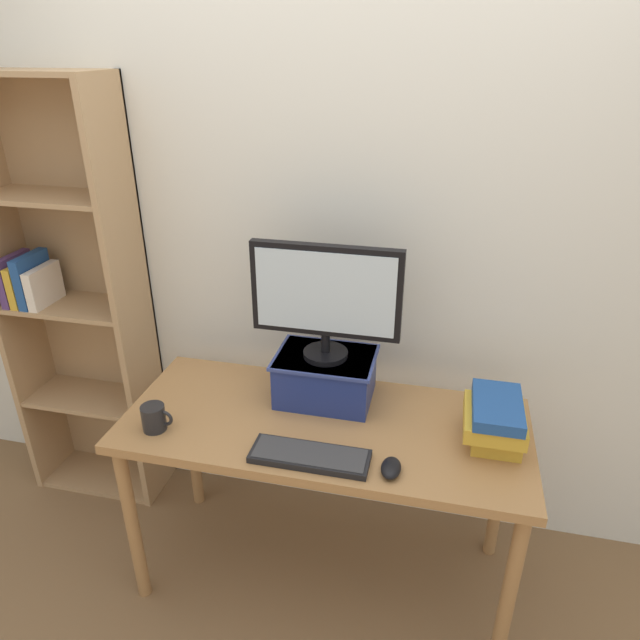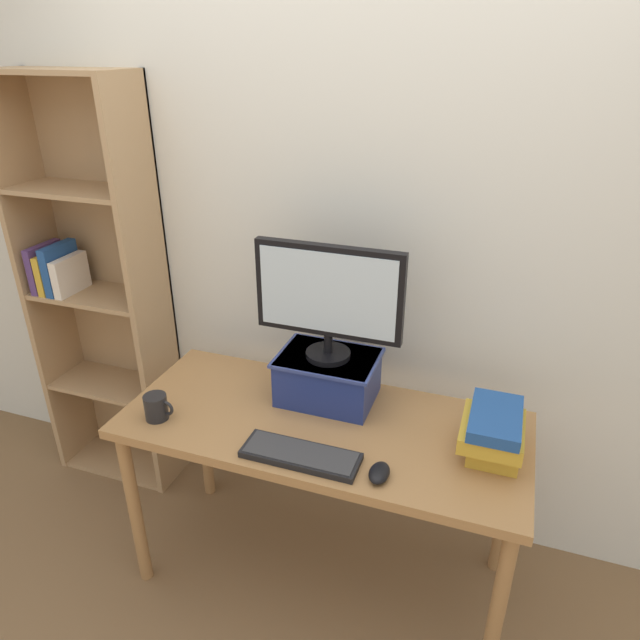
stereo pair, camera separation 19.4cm
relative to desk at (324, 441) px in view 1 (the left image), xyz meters
The scene contains 10 objects.
ground_plane 0.67m from the desk, ahead, with size 12.00×12.00×0.00m, color brown.
back_wall 0.79m from the desk, 90.00° to the left, with size 7.00×0.08×2.60m.
desk is the anchor object (origin of this frame).
bookshelf_unit 1.28m from the desk, 164.50° to the left, with size 0.61×0.28×1.90m.
riser_box 0.24m from the desk, 101.31° to the left, with size 0.37×0.27×0.18m.
computer_monitor 0.53m from the desk, 101.42° to the left, with size 0.54×0.16×0.43m.
keyboard 0.24m from the desk, 89.44° to the right, with size 0.39×0.13×0.02m.
computer_mouse 0.36m from the desk, 39.57° to the right, with size 0.06×0.10×0.04m.
book_stack 0.61m from the desk, ahead, with size 0.20×0.27×0.16m.
coffee_mug 0.61m from the desk, 162.36° to the right, with size 0.11×0.08×0.09m.
Camera 1 is at (0.37, -1.64, 1.98)m, focal length 32.00 mm.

